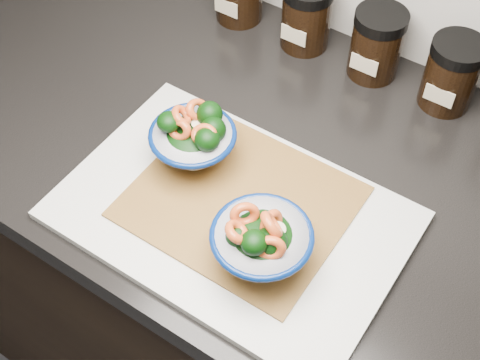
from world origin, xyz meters
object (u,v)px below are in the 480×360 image
Objects in this scene: spice_jar_d at (452,74)px; bowl_left at (194,140)px; spice_jar_b at (306,16)px; bowl_right at (261,243)px; spice_jar_c at (377,44)px; cutting_board at (232,215)px.

bowl_left is at bearing -127.12° from spice_jar_d.
spice_jar_b is 0.25m from spice_jar_d.
bowl_left is 0.32m from spice_jar_b.
bowl_right is 1.12× the size of spice_jar_b.
spice_jar_d is (0.12, 0.00, 0.00)m from spice_jar_c.
cutting_board is at bearing -74.54° from spice_jar_b.
spice_jar_d is at bearing 0.00° from spice_jar_b.
cutting_board is at bearing -112.14° from spice_jar_d.
bowl_right is at bearing -83.29° from spice_jar_c.
cutting_board is 0.37m from spice_jar_c.
spice_jar_c is (0.02, 0.36, 0.05)m from cutting_board.
spice_jar_d is at bearing 0.00° from spice_jar_c.
bowl_right is (0.07, -0.04, 0.05)m from cutting_board.
cutting_board is 0.10m from bowl_right.
bowl_right is 0.41m from spice_jar_c.
spice_jar_b is at bearing 91.46° from bowl_left.
spice_jar_b is (-0.01, 0.32, 0.00)m from bowl_left.
spice_jar_d is (0.15, 0.36, 0.05)m from cutting_board.
bowl_left and spice_jar_d have the same top height.
bowl_left is 0.40m from spice_jar_d.
bowl_right is 0.41m from spice_jar_d.
bowl_left is at bearing -110.27° from spice_jar_c.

